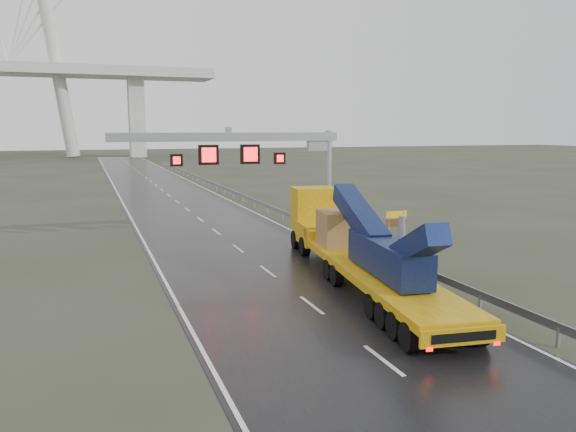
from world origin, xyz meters
name	(u,v)px	position (x,y,z in m)	size (l,w,h in m)	color
ground	(355,339)	(0.00, 0.00, 0.00)	(400.00, 400.00, 0.00)	#323525
road	(177,202)	(0.00, 40.00, 0.01)	(11.00, 200.00, 0.02)	black
guardrail	(264,205)	(6.10, 30.00, 0.70)	(0.20, 140.00, 1.40)	gray
sign_gantry	(260,155)	(2.10, 17.99, 5.61)	(14.90, 1.20, 7.42)	beige
heavy_haul_truck	(349,240)	(3.73, 8.19, 1.75)	(5.21, 19.40, 4.52)	gold
exit_sign_pair	(396,222)	(9.00, 12.48, 1.70)	(1.42, 0.08, 2.43)	#9FA2A8
striped_barrier	(334,229)	(7.10, 17.33, 0.59)	(0.70, 0.38, 1.19)	red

